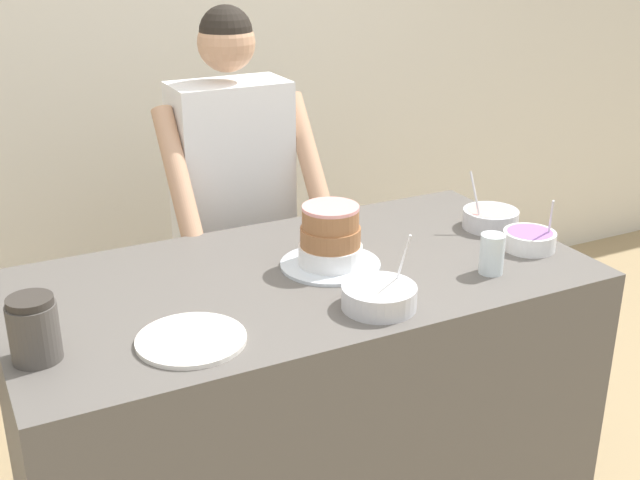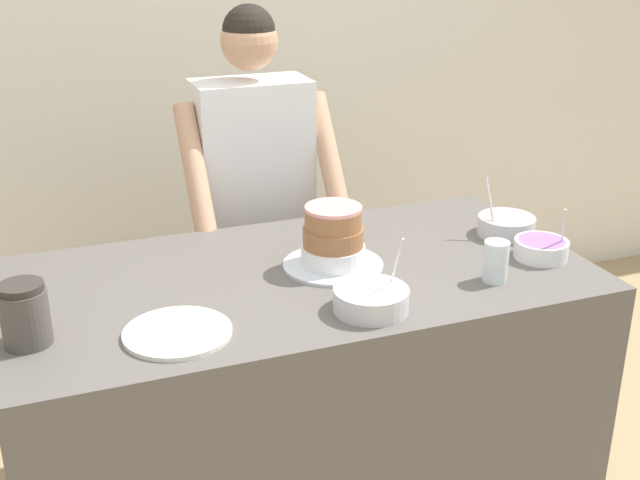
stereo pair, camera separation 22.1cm
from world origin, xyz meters
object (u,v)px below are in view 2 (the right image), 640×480
Objects in this scene: stoneware_jar at (25,315)px; frosting_bowl_purple at (541,248)px; drinking_glass at (496,261)px; ceramic_plate at (178,333)px; cake at (333,241)px; frosting_bowl_white at (371,298)px; person_baker at (255,191)px; frosting_bowl_pink at (506,225)px.

frosting_bowl_purple is at bearing 0.21° from stoneware_jar.
ceramic_plate is at bearing 179.93° from drinking_glass.
cake reaches higher than ceramic_plate.
cake is at bearing 147.35° from drinking_glass.
stoneware_jar reaches higher than drinking_glass.
frosting_bowl_white reaches higher than frosting_bowl_purple.
frosting_bowl_white is 1.28× the size of stoneware_jar.
drinking_glass is 0.44× the size of ceramic_plate.
person_baker is at bearing 93.10° from cake.
frosting_bowl_purple reaches higher than stoneware_jar.
stoneware_jar is (-0.83, 0.13, 0.04)m from frosting_bowl_white.
cake is 0.46m from drinking_glass.
frosting_bowl_pink reaches higher than cake.
frosting_bowl_pink is at bearing 88.06° from frosting_bowl_purple.
person_baker is 0.97m from frosting_bowl_white.
frosting_bowl_white is (-0.01, -0.29, -0.05)m from cake.
frosting_bowl_white reaches higher than frosting_bowl_pink.
frosting_bowl_white is 0.84m from stoneware_jar.
person_baker is at bearing 63.17° from ceramic_plate.
frosting_bowl_pink is at bearing 52.29° from drinking_glass.
frosting_bowl_white is at bearing -88.45° from person_baker.
frosting_bowl_white is at bearing -167.60° from frosting_bowl_purple.
frosting_bowl_white is 1.05× the size of frosting_bowl_pink.
person_baker is 14.01× the size of drinking_glass.
person_baker is 10.37× the size of stoneware_jar.
cake is 1.72× the size of frosting_bowl_purple.
frosting_bowl_purple is 1.11m from ceramic_plate.
drinking_glass is at bearing -3.92° from stoneware_jar.
drinking_glass is at bearing -157.45° from frosting_bowl_purple.
frosting_bowl_white is 1.73× the size of drinking_glass.
person_baker reaches higher than frosting_bowl_purple.
stoneware_jar is (-0.84, -0.16, -0.00)m from cake.
person_baker is 8.12× the size of frosting_bowl_white.
ceramic_plate is at bearing 174.65° from frosting_bowl_white.
cake is at bearing -176.27° from frosting_bowl_pink.
cake is 1.10× the size of ceramic_plate.
frosting_bowl_purple reaches higher than drinking_glass.
ceramic_plate is 0.36m from stoneware_jar.
person_baker is at bearing 91.55° from frosting_bowl_white.
frosting_bowl_purple is 0.64× the size of ceramic_plate.
stoneware_jar is (-1.44, -0.01, 0.05)m from frosting_bowl_purple.
frosting_bowl_white is (0.03, -0.97, 0.01)m from person_baker.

